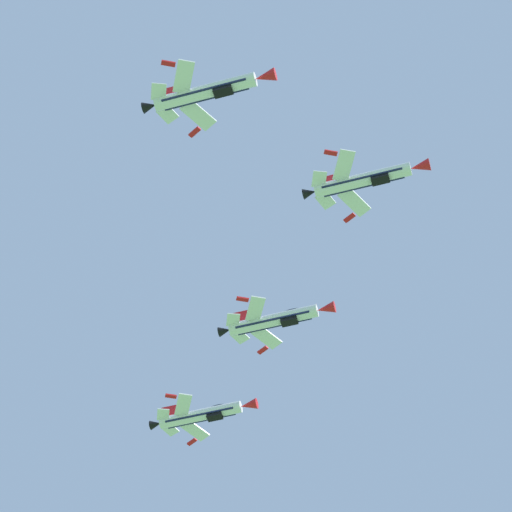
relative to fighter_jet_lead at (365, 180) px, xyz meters
name	(u,v)px	position (x,y,z in m)	size (l,w,h in m)	color
fighter_jet_lead	(365,180)	(0.00, 0.00, 0.00)	(15.12, 10.33, 4.38)	white
fighter_jet_left_wing	(275,320)	(-7.94, 22.10, -2.32)	(15.12, 10.36, 4.34)	white
fighter_jet_right_wing	(208,91)	(-20.47, -10.82, -1.68)	(15.12, 10.36, 4.34)	white
fighter_jet_left_outer	(202,415)	(-15.62, 41.69, -1.89)	(15.12, 10.36, 4.36)	white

